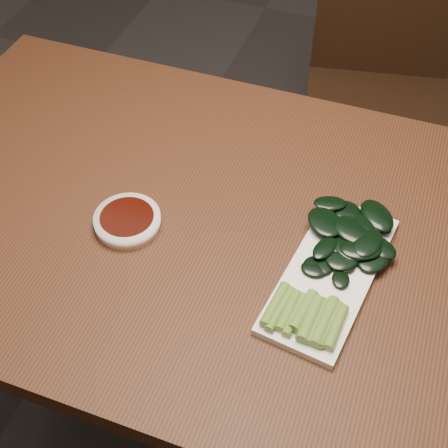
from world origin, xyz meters
TOP-DOWN VIEW (x-y plane):
  - ground at (0.00, 0.00)m, footprint 6.00×6.00m
  - table at (0.00, 0.00)m, footprint 1.40×0.80m
  - chair_far at (0.12, 0.88)m, footprint 0.49×0.49m
  - sauce_bowl at (-0.19, -0.07)m, footprint 0.12×0.12m
  - serving_plate at (0.17, -0.05)m, footprint 0.17×0.33m
  - gai_lan at (0.18, -0.04)m, footprint 0.18×0.32m

SIDE VIEW (x-z plane):
  - ground at x=0.00m, z-range 0.00..0.00m
  - chair_far at x=0.12m, z-range 0.04..0.93m
  - table at x=0.00m, z-range 0.30..1.05m
  - serving_plate at x=0.17m, z-range 0.75..0.76m
  - sauce_bowl at x=-0.19m, z-range 0.75..0.78m
  - gai_lan at x=0.18m, z-range 0.76..0.79m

